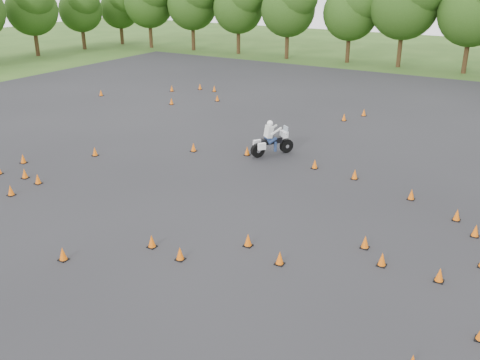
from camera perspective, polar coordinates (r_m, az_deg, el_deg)
name	(u,v)px	position (r m, az deg, el deg)	size (l,w,h in m)	color
ground	(182,248)	(19.07, -6.17, -7.20)	(140.00, 140.00, 0.00)	#2D5119
asphalt_pad	(263,191)	(23.63, 2.46, -1.15)	(62.00, 62.00, 0.00)	black
treeline	(452,27)	(49.58, 21.67, 14.97)	(86.82, 32.35, 10.39)	#234112
traffic_cones	(268,196)	(22.57, 2.98, -1.68)	(36.73, 33.10, 0.45)	#EA6009
rider_white	(272,137)	(27.94, 3.46, 4.56)	(2.47, 0.76, 1.91)	silver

